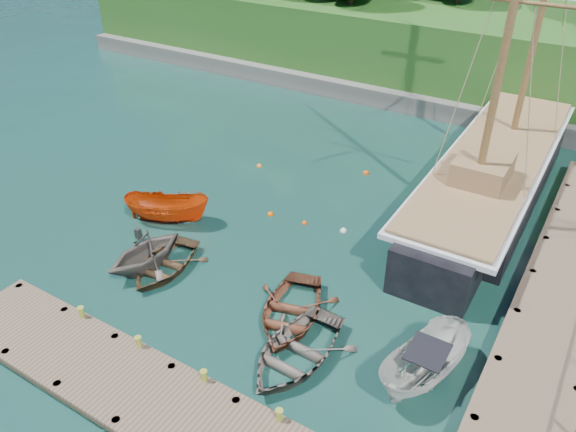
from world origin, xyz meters
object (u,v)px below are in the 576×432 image
at_px(rowboat_2, 290,318).
at_px(schooner, 491,179).
at_px(motorboat_orange, 169,221).
at_px(rowboat_3, 295,359).
at_px(rowboat_0, 165,270).
at_px(rowboat_1, 147,267).
at_px(cabin_boat_white, 422,380).

bearing_deg(rowboat_2, schooner, 57.80).
height_order(motorboat_orange, schooner, schooner).
height_order(rowboat_3, motorboat_orange, motorboat_orange).
xyz_separation_m(rowboat_0, schooner, (10.54, 14.04, 1.09)).
height_order(rowboat_0, motorboat_orange, motorboat_orange).
bearing_deg(rowboat_0, rowboat_1, -168.50).
bearing_deg(schooner, motorboat_orange, -140.63).
relative_size(rowboat_3, schooner, 0.18).
distance_m(rowboat_3, motorboat_orange, 11.26).
xyz_separation_m(rowboat_1, rowboat_3, (8.48, -1.20, 0.00)).
xyz_separation_m(rowboat_3, cabin_boat_white, (4.32, 1.48, 0.00)).
bearing_deg(rowboat_3, motorboat_orange, 157.87).
relative_size(rowboat_0, rowboat_3, 0.85).
bearing_deg(rowboat_2, motorboat_orange, 146.67).
relative_size(rowboat_0, cabin_boat_white, 0.88).
height_order(rowboat_2, schooner, schooner).
bearing_deg(rowboat_3, rowboat_2, 128.60).
height_order(rowboat_1, motorboat_orange, rowboat_1).
bearing_deg(rowboat_0, rowboat_3, -18.57).
relative_size(rowboat_1, cabin_boat_white, 0.81).
height_order(rowboat_3, cabin_boat_white, cabin_boat_white).
relative_size(rowboat_0, rowboat_2, 0.87).
relative_size(rowboat_2, cabin_boat_white, 1.01).
xyz_separation_m(motorboat_orange, cabin_boat_white, (14.59, -3.14, 0.00)).
xyz_separation_m(rowboat_2, schooner, (4.13, 13.78, 1.09)).
distance_m(rowboat_0, rowboat_1, 0.84).
bearing_deg(rowboat_1, rowboat_3, 0.65).
distance_m(rowboat_0, motorboat_orange, 4.07).
bearing_deg(cabin_boat_white, rowboat_1, -164.89).
bearing_deg(rowboat_2, rowboat_3, -69.00).
distance_m(rowboat_0, schooner, 17.59).
bearing_deg(cabin_boat_white, rowboat_0, -166.12).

